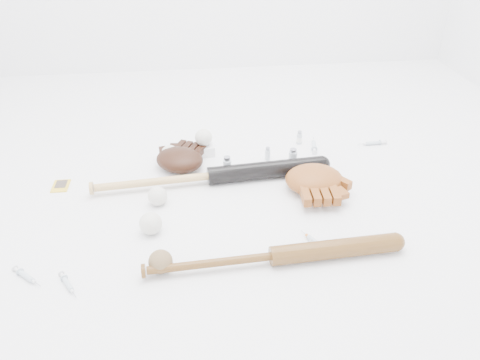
{
  "coord_description": "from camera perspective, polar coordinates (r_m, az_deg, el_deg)",
  "views": [
    {
      "loc": [
        -0.18,
        -1.4,
        1.01
      ],
      "look_at": [
        -0.01,
        0.07,
        0.06
      ],
      "focal_mm": 35.0,
      "sensor_mm": 36.0,
      "label": 1
    }
  ],
  "objects": [
    {
      "name": "syringe_1",
      "position": [
        1.57,
        9.14,
        -7.48
      ],
      "size": [
        0.09,
        0.15,
        0.02
      ],
      "primitive_type": null,
      "rotation": [
        0.0,
        0.0,
        2.03
      ],
      "color": "#ADBCC6",
      "rests_on": "ground"
    },
    {
      "name": "bat_wood",
      "position": [
        1.47,
        4.09,
        -9.23
      ],
      "size": [
        0.85,
        0.1,
        0.06
      ],
      "primitive_type": null,
      "rotation": [
        0.0,
        0.0,
        0.05
      ],
      "color": "brown",
      "rests_on": "ground"
    },
    {
      "name": "glove_dark",
      "position": [
        1.95,
        -7.38,
        2.52
      ],
      "size": [
        0.32,
        0.32,
        0.09
      ],
      "primitive_type": null,
      "rotation": [
        0.0,
        0.0,
        -0.47
      ],
      "color": "black",
      "rests_on": "ground"
    },
    {
      "name": "vial_0",
      "position": [
        2.14,
        7.25,
        5.18
      ],
      "size": [
        0.02,
        0.02,
        0.06
      ],
      "primitive_type": "cylinder",
      "color": "silver",
      "rests_on": "ground"
    },
    {
      "name": "syringe_4",
      "position": [
        2.21,
        15.91,
        4.35
      ],
      "size": [
        0.15,
        0.03,
        0.02
      ],
      "primitive_type": null,
      "rotation": [
        0.0,
        0.0,
        3.17
      ],
      "color": "#ADBCC6",
      "rests_on": "ground"
    },
    {
      "name": "syringe_5",
      "position": [
        1.5,
        -20.26,
        -11.82
      ],
      "size": [
        0.09,
        0.13,
        0.02
      ],
      "primitive_type": null,
      "rotation": [
        0.0,
        0.0,
        -1.03
      ],
      "color": "#ADBCC6",
      "rests_on": "ground"
    },
    {
      "name": "vial_2",
      "position": [
        1.88,
        -1.57,
        1.72
      ],
      "size": [
        0.03,
        0.03,
        0.08
      ],
      "primitive_type": "cylinder",
      "color": "silver",
      "rests_on": "ground"
    },
    {
      "name": "trading_card",
      "position": [
        1.96,
        -21.01,
        -0.68
      ],
      "size": [
        0.06,
        0.09,
        0.0
      ],
      "primitive_type": "cube",
      "rotation": [
        0.0,
        0.0,
        -0.01
      ],
      "color": "gold",
      "rests_on": "ground"
    },
    {
      "name": "syringe_3",
      "position": [
        1.55,
        10.45,
        -8.29
      ],
      "size": [
        0.12,
        0.12,
        0.02
      ],
      "primitive_type": null,
      "rotation": [
        0.0,
        0.0,
        -0.79
      ],
      "color": "#ADBCC6",
      "rests_on": "ground"
    },
    {
      "name": "pedestal",
      "position": [
        2.05,
        -4.39,
        3.73
      ],
      "size": [
        0.09,
        0.09,
        0.04
      ],
      "primitive_type": "cube",
      "rotation": [
        0.0,
        0.0,
        0.16
      ],
      "color": "white",
      "rests_on": "ground"
    },
    {
      "name": "baseball_on_pedestal",
      "position": [
        2.02,
        -4.46,
        5.19
      ],
      "size": [
        0.07,
        0.07,
        0.07
      ],
      "primitive_type": "sphere",
      "color": "silver",
      "rests_on": "pedestal"
    },
    {
      "name": "baseball_upper",
      "position": [
        2.0,
        -8.55,
        3.18
      ],
      "size": [
        0.07,
        0.07,
        0.07
      ],
      "primitive_type": "sphere",
      "color": "silver",
      "rests_on": "ground"
    },
    {
      "name": "baseball_aged",
      "position": [
        1.46,
        -9.66,
        -9.79
      ],
      "size": [
        0.07,
        0.07,
        0.07
      ],
      "primitive_type": "sphere",
      "color": "brown",
      "rests_on": "ground"
    },
    {
      "name": "vial_3",
      "position": [
        1.96,
        6.45,
        2.7
      ],
      "size": [
        0.04,
        0.04,
        0.08
      ],
      "primitive_type": "cylinder",
      "color": "silver",
      "rests_on": "ground"
    },
    {
      "name": "syringe_2",
      "position": [
        2.13,
        9.0,
        4.19
      ],
      "size": [
        0.06,
        0.16,
        0.02
      ],
      "primitive_type": null,
      "rotation": [
        0.0,
        0.0,
        1.36
      ],
      "color": "#ADBCC6",
      "rests_on": "ground"
    },
    {
      "name": "vial_1",
      "position": [
        2.0,
        3.39,
        3.25
      ],
      "size": [
        0.02,
        0.02,
        0.06
      ],
      "primitive_type": "cylinder",
      "color": "silver",
      "rests_on": "ground"
    },
    {
      "name": "syringe_0",
      "position": [
        1.57,
        -24.61,
        -10.63
      ],
      "size": [
        0.12,
        0.11,
        0.02
      ],
      "primitive_type": null,
      "rotation": [
        0.0,
        0.0,
        -0.73
      ],
      "color": "#ADBCC6",
      "rests_on": "ground"
    },
    {
      "name": "baseball_left",
      "position": [
        1.74,
        -10.01,
        -1.95
      ],
      "size": [
        0.07,
        0.07,
        0.07
      ],
      "primitive_type": "sphere",
      "color": "silver",
      "rests_on": "ground"
    },
    {
      "name": "bat_dark",
      "position": [
        1.84,
        -3.61,
        0.51
      ],
      "size": [
        0.97,
        0.15,
        0.07
      ],
      "primitive_type": null,
      "rotation": [
        0.0,
        0.0,
        0.08
      ],
      "color": "black",
      "rests_on": "ground"
    },
    {
      "name": "baseball_mid",
      "position": [
        1.61,
        -10.83,
        -5.23
      ],
      "size": [
        0.08,
        0.08,
        0.08
      ],
      "primitive_type": "sphere",
      "color": "silver",
      "rests_on": "ground"
    },
    {
      "name": "glove_tan",
      "position": [
        1.81,
        9.02,
        0.12
      ],
      "size": [
        0.28,
        0.28,
        0.1
      ],
      "primitive_type": null,
      "rotation": [
        0.0,
        0.0,
        3.1
      ],
      "color": "brown",
      "rests_on": "ground"
    }
  ]
}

